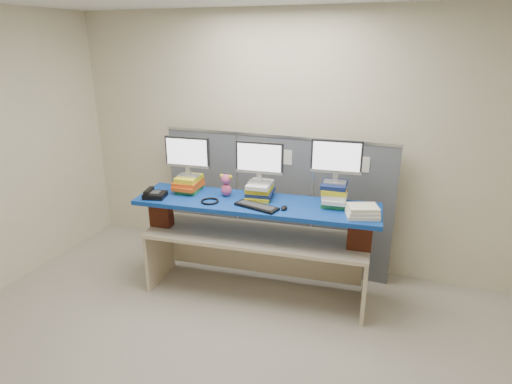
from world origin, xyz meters
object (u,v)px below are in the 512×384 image
at_px(monitor_left, 187,154).
at_px(keyboard, 257,206).
at_px(monitor_right, 336,159).
at_px(desk, 256,246).
at_px(blue_board, 256,204).
at_px(desk_phone, 154,194).
at_px(monitor_center, 259,160).

relative_size(monitor_left, keyboard, 1.05).
bearing_deg(monitor_right, monitor_left, -180.00).
relative_size(desk, monitor_right, 4.82).
bearing_deg(blue_board, desk_phone, -171.61).
height_order(monitor_right, desk_phone, monitor_right).
relative_size(desk, monitor_center, 4.82).
distance_m(desk, desk_phone, 1.13).
distance_m(monitor_left, monitor_right, 1.47).
xyz_separation_m(blue_board, monitor_right, (0.71, 0.19, 0.47)).
height_order(desk, blue_board, blue_board).
relative_size(monitor_left, monitor_right, 1.00).
bearing_deg(keyboard, desk, 126.89).
xyz_separation_m(monitor_left, monitor_center, (0.74, 0.07, -0.01)).
xyz_separation_m(desk, blue_board, (0.00, -0.00, 0.45)).
distance_m(monitor_right, desk_phone, 1.79).
height_order(blue_board, monitor_center, monitor_center).
distance_m(monitor_center, desk_phone, 1.09).
height_order(desk, monitor_center, monitor_center).
bearing_deg(monitor_left, desk, -9.07).
xyz_separation_m(monitor_center, monitor_right, (0.72, 0.07, 0.06)).
relative_size(desk, monitor_left, 4.82).
xyz_separation_m(desk, monitor_right, (0.71, 0.19, 0.92)).
bearing_deg(desk, monitor_left, 170.93).
distance_m(blue_board, desk_phone, 1.01).
bearing_deg(keyboard, monitor_left, -178.96).
bearing_deg(desk, blue_board, -93.62).
bearing_deg(monitor_left, monitor_center, -0.00).
bearing_deg(monitor_center, keyboard, -80.69).
bearing_deg(blue_board, monitor_center, 88.99).
height_order(blue_board, keyboard, keyboard).
bearing_deg(desk, keyboard, -72.66).
relative_size(monitor_right, desk_phone, 1.94).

